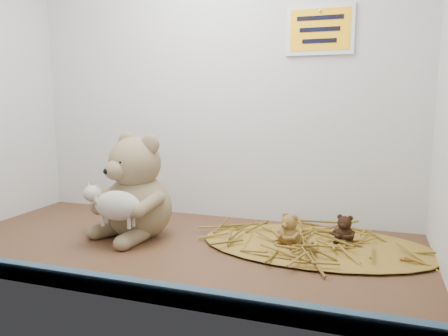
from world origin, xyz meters
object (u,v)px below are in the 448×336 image
(mini_teddy_brown, at_px, (344,228))
(main_teddy, at_px, (138,185))
(toy_lamb, at_px, (117,206))
(mini_teddy_tan, at_px, (289,228))

(mini_teddy_brown, bearing_deg, main_teddy, -159.75)
(main_teddy, bearing_deg, toy_lamb, -66.04)
(mini_teddy_tan, bearing_deg, mini_teddy_brown, 51.96)
(main_teddy, distance_m, toy_lamb, 0.10)
(main_teddy, bearing_deg, mini_teddy_tan, 28.03)
(toy_lamb, height_order, mini_teddy_brown, toy_lamb)
(toy_lamb, bearing_deg, main_teddy, 90.00)
(toy_lamb, bearing_deg, mini_teddy_tan, 17.66)
(toy_lamb, xyz_separation_m, mini_teddy_tan, (0.40, 0.13, -0.06))
(toy_lamb, distance_m, mini_teddy_tan, 0.42)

